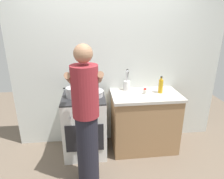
{
  "coord_description": "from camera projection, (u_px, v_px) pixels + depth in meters",
  "views": [
    {
      "loc": [
        -0.25,
        -2.48,
        1.94
      ],
      "look_at": [
        0.05,
        0.12,
        1.0
      ],
      "focal_mm": 32.03,
      "sensor_mm": 36.0,
      "label": 1
    }
  ],
  "objects": [
    {
      "name": "ground",
      "position": [
        110.0,
        155.0,
        3.0
      ],
      "size": [
        6.0,
        6.0,
        0.0
      ],
      "primitive_type": "plane",
      "color": "#6B5B4C"
    },
    {
      "name": "back_wall",
      "position": [
        119.0,
        66.0,
        3.07
      ],
      "size": [
        3.2,
        0.1,
        2.5
      ],
      "color": "silver",
      "rests_on": "ground"
    },
    {
      "name": "countertop",
      "position": [
        144.0,
        121.0,
        3.05
      ],
      "size": [
        1.0,
        0.6,
        0.9
      ],
      "color": "#99724C",
      "rests_on": "ground"
    },
    {
      "name": "stove_range",
      "position": [
        85.0,
        125.0,
        2.95
      ],
      "size": [
        0.6,
        0.62,
        0.9
      ],
      "color": "white",
      "rests_on": "ground"
    },
    {
      "name": "pot",
      "position": [
        73.0,
        92.0,
        2.77
      ],
      "size": [
        0.26,
        0.2,
        0.14
      ],
      "color": "#B2B2B7",
      "rests_on": "stove_range"
    },
    {
      "name": "mixing_bowl",
      "position": [
        93.0,
        93.0,
        2.81
      ],
      "size": [
        0.29,
        0.29,
        0.08
      ],
      "color": "#B7B7BC",
      "rests_on": "stove_range"
    },
    {
      "name": "utensil_crock",
      "position": [
        127.0,
        84.0,
        3.03
      ],
      "size": [
        0.1,
        0.1,
        0.32
      ],
      "color": "silver",
      "rests_on": "countertop"
    },
    {
      "name": "spice_bottle",
      "position": [
        145.0,
        91.0,
        2.89
      ],
      "size": [
        0.04,
        0.04,
        0.08
      ],
      "color": "silver",
      "rests_on": "countertop"
    },
    {
      "name": "oil_bottle",
      "position": [
        161.0,
        86.0,
        2.91
      ],
      "size": [
        0.07,
        0.07,
        0.25
      ],
      "color": "gold",
      "rests_on": "countertop"
    },
    {
      "name": "person",
      "position": [
        86.0,
        118.0,
        2.28
      ],
      "size": [
        0.41,
        0.5,
        1.7
      ],
      "color": "black",
      "rests_on": "ground"
    }
  ]
}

